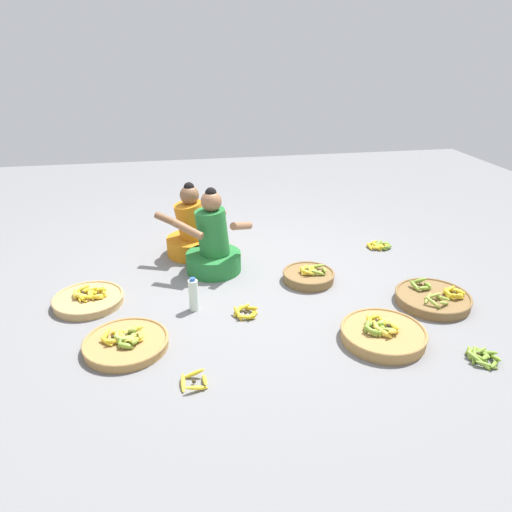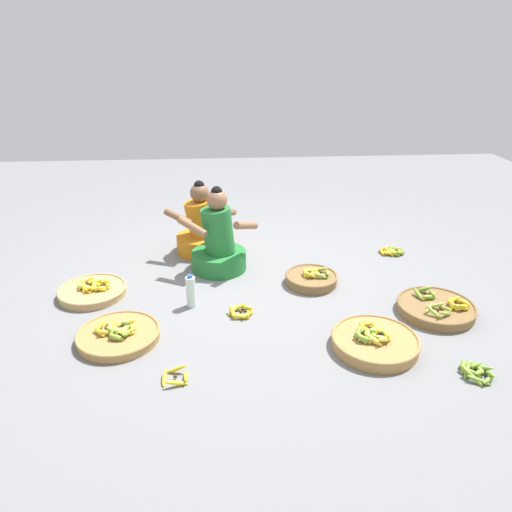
# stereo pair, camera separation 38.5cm
# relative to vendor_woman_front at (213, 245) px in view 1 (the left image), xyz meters

# --- Properties ---
(ground_plane) EXTENTS (10.00, 10.00, 0.00)m
(ground_plane) POSITION_rel_vendor_woman_front_xyz_m (0.32, -0.30, -0.26)
(ground_plane) COLOR slate
(vendor_woman_front) EXTENTS (0.75, 0.52, 0.82)m
(vendor_woman_front) POSITION_rel_vendor_woman_front_xyz_m (0.00, 0.00, 0.00)
(vendor_woman_front) COLOR #237233
(vendor_woman_front) RESTS_ON ground
(vendor_woman_behind) EXTENTS (0.73, 0.52, 0.76)m
(vendor_woman_behind) POSITION_rel_vendor_woman_front_xyz_m (-0.18, 0.43, -0.02)
(vendor_woman_behind) COLOR orange
(vendor_woman_behind) RESTS_ON ground
(banana_basket_front_left) EXTENTS (0.61, 0.61, 0.14)m
(banana_basket_front_left) POSITION_rel_vendor_woman_front_xyz_m (-0.74, -1.14, -0.22)
(banana_basket_front_left) COLOR #A87F47
(banana_basket_front_left) RESTS_ON ground
(banana_basket_back_center) EXTENTS (0.58, 0.58, 0.14)m
(banana_basket_back_center) POSITION_rel_vendor_woman_front_xyz_m (-1.09, -0.44, -0.22)
(banana_basket_back_center) COLOR tan
(banana_basket_back_center) RESTS_ON ground
(banana_basket_near_bicycle) EXTENTS (0.47, 0.47, 0.15)m
(banana_basket_near_bicycle) POSITION_rel_vendor_woman_front_xyz_m (0.83, -0.37, -0.21)
(banana_basket_near_bicycle) COLOR brown
(banana_basket_near_bicycle) RESTS_ON ground
(banana_basket_back_right) EXTENTS (0.63, 0.63, 0.16)m
(banana_basket_back_right) POSITION_rel_vendor_woman_front_xyz_m (1.11, -1.37, -0.21)
(banana_basket_back_right) COLOR #A87F47
(banana_basket_back_right) RESTS_ON ground
(banana_basket_mid_right) EXTENTS (0.62, 0.62, 0.15)m
(banana_basket_mid_right) POSITION_rel_vendor_woman_front_xyz_m (1.74, -0.94, -0.21)
(banana_basket_mid_right) COLOR brown
(banana_basket_mid_right) RESTS_ON ground
(loose_bananas_mid_left) EXTENTS (0.26, 0.22, 0.09)m
(loose_bananas_mid_left) POSITION_rel_vendor_woman_front_xyz_m (1.79, 0.23, -0.24)
(loose_bananas_mid_left) COLOR olive
(loose_bananas_mid_left) RESTS_ON ground
(loose_bananas_near_vendor) EXTENTS (0.23, 0.22, 0.09)m
(loose_bananas_near_vendor) POSITION_rel_vendor_woman_front_xyz_m (0.17, -0.85, -0.24)
(loose_bananas_near_vendor) COLOR gold
(loose_bananas_near_vendor) RESTS_ON ground
(loose_bananas_front_center) EXTENTS (0.23, 0.26, 0.09)m
(loose_bananas_front_center) POSITION_rel_vendor_woman_front_xyz_m (1.68, -1.72, -0.24)
(loose_bananas_front_center) COLOR olive
(loose_bananas_front_center) RESTS_ON ground
(loose_bananas_back_left) EXTENTS (0.18, 0.19, 0.09)m
(loose_bananas_back_left) POSITION_rel_vendor_woman_front_xyz_m (-0.29, -1.62, -0.24)
(loose_bananas_back_left) COLOR yellow
(loose_bananas_back_left) RESTS_ON ground
(water_bottle) EXTENTS (0.08, 0.08, 0.29)m
(water_bottle) POSITION_rel_vendor_woman_front_xyz_m (-0.23, -0.69, -0.13)
(water_bottle) COLOR silver
(water_bottle) RESTS_ON ground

